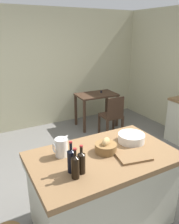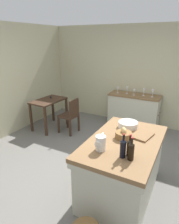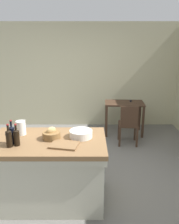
{
  "view_description": "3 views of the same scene",
  "coord_description": "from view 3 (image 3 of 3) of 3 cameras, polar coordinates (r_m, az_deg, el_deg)",
  "views": [
    {
      "loc": [
        -1.34,
        -2.27,
        2.11
      ],
      "look_at": [
        0.08,
        0.33,
        1.02
      ],
      "focal_mm": 35.56,
      "sensor_mm": 36.0,
      "label": 1
    },
    {
      "loc": [
        -2.64,
        -1.29,
        2.22
      ],
      "look_at": [
        0.25,
        0.26,
        1.01
      ],
      "focal_mm": 31.56,
      "sensor_mm": 36.0,
      "label": 2
    },
    {
      "loc": [
        0.31,
        -3.41,
        2.12
      ],
      "look_at": [
        0.32,
        0.41,
        0.98
      ],
      "focal_mm": 37.67,
      "sensor_mm": 36.0,
      "label": 3
    }
  ],
  "objects": [
    {
      "name": "ground_plane",
      "position": [
        4.02,
        -4.67,
        -15.27
      ],
      "size": [
        6.76,
        6.76,
        0.0
      ],
      "primitive_type": "plane",
      "color": "#66635E"
    },
    {
      "name": "wall_back",
      "position": [
        6.07,
        -3.06,
        8.79
      ],
      "size": [
        5.32,
        0.12,
        2.6
      ],
      "primitive_type": "cube",
      "color": "#B7B28E",
      "rests_on": "ground"
    },
    {
      "name": "island_table",
      "position": [
        3.32,
        -9.92,
        -13.2
      ],
      "size": [
        1.53,
        0.94,
        0.89
      ],
      "color": "brown",
      "rests_on": "ground"
    },
    {
      "name": "writing_desk",
      "position": [
        5.58,
        8.32,
        1.06
      ],
      "size": [
        0.93,
        0.61,
        0.82
      ],
      "color": "#3D281C",
      "rests_on": "ground"
    },
    {
      "name": "wooden_chair",
      "position": [
        5.02,
        9.33,
        -2.76
      ],
      "size": [
        0.43,
        0.43,
        0.89
      ],
      "color": "#3D281C",
      "rests_on": "ground"
    },
    {
      "name": "pitcher",
      "position": [
        3.37,
        -16.41,
        -3.66
      ],
      "size": [
        0.17,
        0.13,
        0.24
      ],
      "color": "silver",
      "rests_on": "island_table"
    },
    {
      "name": "wash_bowl",
      "position": [
        3.16,
        -2.18,
        -5.3
      ],
      "size": [
        0.31,
        0.31,
        0.1
      ],
      "primitive_type": "cylinder",
      "color": "silver",
      "rests_on": "island_table"
    },
    {
      "name": "bread_basket",
      "position": [
        3.15,
        -9.31,
        -5.46
      ],
      "size": [
        0.23,
        0.23,
        0.17
      ],
      "color": "brown",
      "rests_on": "island_table"
    },
    {
      "name": "cutting_board",
      "position": [
        2.94,
        -6.31,
        -7.95
      ],
      "size": [
        0.38,
        0.31,
        0.02
      ],
      "primitive_type": "cube",
      "rotation": [
        0.0,
        0.0,
        -0.2
      ],
      "color": "brown",
      "rests_on": "island_table"
    },
    {
      "name": "wine_bottle_dark",
      "position": [
        3.03,
        -17.38,
        -5.79
      ],
      "size": [
        0.07,
        0.07,
        0.28
      ],
      "color": "black",
      "rests_on": "island_table"
    },
    {
      "name": "wine_bottle_amber",
      "position": [
        3.1,
        -18.4,
        -5.14
      ],
      "size": [
        0.07,
        0.07,
        0.31
      ],
      "color": "black",
      "rests_on": "island_table"
    },
    {
      "name": "wine_bottle_green",
      "position": [
        3.01,
        -19.08,
        -5.95
      ],
      "size": [
        0.07,
        0.07,
        0.29
      ],
      "color": "black",
      "rests_on": "island_table"
    }
  ]
}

